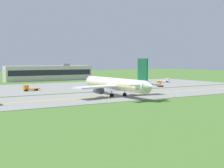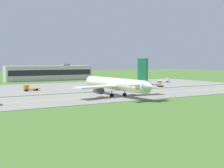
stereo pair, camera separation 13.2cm
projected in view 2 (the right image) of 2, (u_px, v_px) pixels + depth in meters
name	position (u px, v px, depth m)	size (l,w,h in m)	color
ground_plane	(122.00, 96.00, 107.86)	(500.00, 500.00, 0.00)	#47702D
taxiway_strip	(122.00, 95.00, 107.86)	(240.00, 28.00, 0.10)	gray
apron_pad	(93.00, 86.00, 148.97)	(140.00, 52.00, 0.10)	gray
taxiway_centreline	(122.00, 95.00, 107.85)	(220.00, 0.60, 0.01)	yellow
airplane_lead	(116.00, 84.00, 105.49)	(32.50, 39.60, 12.70)	white
service_truck_baggage	(165.00, 80.00, 171.95)	(5.24, 6.47, 2.59)	silver
service_truck_fuel	(29.00, 88.00, 123.27)	(6.56, 2.79, 2.59)	orange
service_truck_catering	(159.00, 84.00, 145.39)	(4.85, 6.60, 2.59)	orange
terminal_building	(50.00, 73.00, 188.39)	(52.69, 8.87, 10.11)	beige
traffic_cone_near_edge	(175.00, 96.00, 103.00)	(0.44, 0.44, 0.60)	orange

